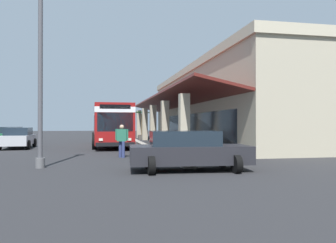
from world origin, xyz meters
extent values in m
plane|color=#262628|center=(0.00, 8.00, 0.00)|extent=(120.00, 120.00, 0.00)
cube|color=#9E998E|center=(-1.97, 3.49, 0.06)|extent=(35.18, 0.50, 0.12)
cube|color=#B2A88E|center=(-1.97, 13.19, 3.12)|extent=(29.31, 11.12, 6.24)
cube|color=#C0B59A|center=(-1.97, 13.19, 6.54)|extent=(29.61, 11.42, 0.60)
cube|color=#B2A88E|center=(-13.70, 4.70, 1.71)|extent=(0.55, 0.55, 3.43)
cube|color=#B2A88E|center=(-7.84, 4.70, 1.71)|extent=(0.55, 0.55, 3.43)
cube|color=#B2A88E|center=(-1.97, 4.70, 1.71)|extent=(0.55, 0.55, 3.43)
cube|color=#B2A88E|center=(3.89, 4.70, 1.71)|extent=(0.55, 0.55, 3.43)
cube|color=#B2A88E|center=(9.75, 4.70, 1.71)|extent=(0.55, 0.55, 3.43)
cube|color=#5B1E19|center=(-1.97, 6.03, 3.78)|extent=(29.31, 3.16, 0.82)
cube|color=#19232D|center=(-1.97, 7.67, 1.40)|extent=(24.62, 0.08, 2.40)
cube|color=maroon|center=(1.16, 0.84, 1.73)|extent=(11.06, 2.84, 2.75)
cube|color=white|center=(1.16, 0.84, 2.65)|extent=(11.08, 2.86, 0.36)
cube|color=#19232D|center=(0.86, 0.83, 1.95)|extent=(9.31, 2.82, 0.90)
cube|color=#19232D|center=(6.63, 0.99, 1.85)|extent=(0.12, 2.24, 1.20)
cube|color=black|center=(6.64, 0.99, 2.82)|extent=(0.11, 1.94, 0.28)
cube|color=black|center=(6.76, 0.99, 0.45)|extent=(0.26, 2.45, 0.24)
cube|color=silver|center=(6.65, 1.88, 0.75)|extent=(0.07, 0.24, 0.16)
cube|color=silver|center=(6.70, 0.10, 0.75)|extent=(0.07, 0.24, 0.16)
cube|color=silver|center=(-0.34, 0.80, 3.22)|extent=(2.45, 1.85, 0.24)
cylinder|color=black|center=(4.75, 2.21, 0.50)|extent=(1.00, 0.30, 1.00)
cylinder|color=black|center=(4.82, -0.34, 0.50)|extent=(1.00, 0.30, 1.00)
cylinder|color=black|center=(-1.96, 2.04, 0.50)|extent=(1.00, 0.30, 1.00)
cylinder|color=black|center=(-1.89, -0.51, 0.50)|extent=(1.00, 0.30, 1.00)
cube|color=#232328|center=(16.07, 3.35, 0.60)|extent=(2.09, 4.51, 0.66)
cube|color=#19232D|center=(16.05, 3.15, 1.20)|extent=(1.75, 2.57, 0.54)
cylinder|color=black|center=(15.27, 4.90, 0.32)|extent=(0.64, 0.22, 0.64)
cylinder|color=black|center=(17.07, 4.78, 0.32)|extent=(0.64, 0.22, 0.64)
cylinder|color=black|center=(15.07, 1.92, 0.32)|extent=(0.64, 0.22, 0.64)
cylinder|color=black|center=(16.86, 1.80, 0.32)|extent=(0.64, 0.22, 0.64)
cube|color=#195933|center=(-3.32, -7.87, 0.60)|extent=(4.53, 2.15, 0.66)
cube|color=#19232D|center=(-3.52, -7.85, 1.20)|extent=(2.59, 1.78, 0.54)
cylinder|color=black|center=(-1.75, -7.09, 0.32)|extent=(0.64, 0.22, 0.64)
cylinder|color=black|center=(-4.73, -6.85, 0.32)|extent=(0.64, 0.22, 0.64)
cylinder|color=black|center=(-4.88, -8.64, 0.32)|extent=(0.64, 0.22, 0.64)
cube|color=#B2B5BA|center=(2.63, -5.69, 0.60)|extent=(4.49, 2.03, 0.66)
cube|color=#19232D|center=(2.43, -5.70, 1.20)|extent=(2.54, 1.71, 0.54)
cylinder|color=black|center=(4.07, -4.72, 0.32)|extent=(0.64, 0.22, 0.64)
cylinder|color=black|center=(1.09, -4.87, 0.32)|extent=(0.64, 0.22, 0.64)
cylinder|color=black|center=(1.18, -6.67, 0.32)|extent=(0.64, 0.22, 0.64)
cylinder|color=navy|center=(10.82, 1.24, 0.42)|extent=(0.16, 0.16, 0.84)
cylinder|color=navy|center=(10.59, 1.10, 0.42)|extent=(0.16, 0.16, 0.84)
cube|color=#26664C|center=(10.71, 1.17, 1.15)|extent=(0.29, 0.51, 0.63)
sphere|color=tan|center=(10.71, 1.17, 1.58)|extent=(0.23, 0.23, 0.23)
cylinder|color=#26664C|center=(10.80, 1.45, 1.18)|extent=(0.09, 0.09, 0.56)
cylinder|color=#26664C|center=(10.62, 0.88, 1.18)|extent=(0.09, 0.09, 0.56)
cube|color=#4C4742|center=(-8.93, 4.52, 0.25)|extent=(0.86, 0.86, 0.50)
cylinder|color=#332319|center=(-8.93, 4.52, 0.51)|extent=(0.73, 0.73, 0.02)
cylinder|color=brown|center=(-8.93, 4.52, 1.69)|extent=(0.16, 0.16, 2.38)
ellipsoid|color=#1E6028|center=(-8.47, 4.48, 3.04)|extent=(0.94, 0.31, 0.15)
ellipsoid|color=#1E6028|center=(-8.91, 5.01, 2.99)|extent=(0.24, 0.98, 0.16)
ellipsoid|color=#1E6028|center=(-9.35, 4.59, 3.04)|extent=(0.87, 0.33, 0.19)
ellipsoid|color=#1E6028|center=(-8.90, 3.99, 3.02)|extent=(0.27, 1.09, 0.17)
cylinder|color=#59595B|center=(14.22, -2.22, 0.20)|extent=(0.36, 0.36, 0.40)
cylinder|color=#4C4C51|center=(14.22, -2.22, 3.77)|extent=(0.18, 0.18, 7.54)
camera|label=1|loc=(28.12, 0.15, 1.72)|focal=35.97mm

